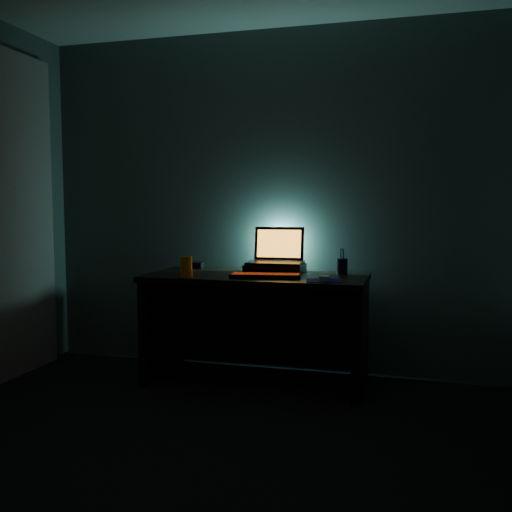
{
  "coord_description": "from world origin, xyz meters",
  "views": [
    {
      "loc": [
        1.02,
        -2.12,
        1.22
      ],
      "look_at": [
        0.01,
        1.57,
        0.88
      ],
      "focal_mm": 40.0,
      "sensor_mm": 36.0,
      "label": 1
    }
  ],
  "objects_px": {
    "keyboard": "(265,276)",
    "juice_glass": "(186,267)",
    "laptop": "(277,255)",
    "pen_cup": "(342,267)",
    "router": "(194,265)",
    "mouse": "(324,278)"
  },
  "relations": [
    {
      "from": "mouse",
      "to": "keyboard",
      "type": "bearing_deg",
      "value": 160.17
    },
    {
      "from": "laptop",
      "to": "keyboard",
      "type": "bearing_deg",
      "value": -90.47
    },
    {
      "from": "pen_cup",
      "to": "juice_glass",
      "type": "height_order",
      "value": "juice_glass"
    },
    {
      "from": "laptop",
      "to": "keyboard",
      "type": "height_order",
      "value": "laptop"
    },
    {
      "from": "laptop",
      "to": "router",
      "type": "height_order",
      "value": "laptop"
    },
    {
      "from": "keyboard",
      "to": "router",
      "type": "distance_m",
      "value": 0.78
    },
    {
      "from": "laptop",
      "to": "keyboard",
      "type": "distance_m",
      "value": 0.36
    },
    {
      "from": "mouse",
      "to": "pen_cup",
      "type": "height_order",
      "value": "pen_cup"
    },
    {
      "from": "router",
      "to": "mouse",
      "type": "bearing_deg",
      "value": -30.55
    },
    {
      "from": "laptop",
      "to": "mouse",
      "type": "relative_size",
      "value": 3.88
    },
    {
      "from": "laptop",
      "to": "pen_cup",
      "type": "bearing_deg",
      "value": -4.57
    },
    {
      "from": "keyboard",
      "to": "router",
      "type": "xyz_separation_m",
      "value": [
        -0.66,
        0.4,
        0.01
      ]
    },
    {
      "from": "pen_cup",
      "to": "router",
      "type": "bearing_deg",
      "value": 175.64
    },
    {
      "from": "keyboard",
      "to": "pen_cup",
      "type": "distance_m",
      "value": 0.56
    },
    {
      "from": "mouse",
      "to": "laptop",
      "type": "bearing_deg",
      "value": 123.38
    },
    {
      "from": "router",
      "to": "pen_cup",
      "type": "bearing_deg",
      "value": -11.16
    },
    {
      "from": "pen_cup",
      "to": "juice_glass",
      "type": "distance_m",
      "value": 1.06
    },
    {
      "from": "laptop",
      "to": "mouse",
      "type": "bearing_deg",
      "value": -46.71
    },
    {
      "from": "laptop",
      "to": "juice_glass",
      "type": "distance_m",
      "value": 0.67
    },
    {
      "from": "keyboard",
      "to": "mouse",
      "type": "relative_size",
      "value": 4.82
    },
    {
      "from": "keyboard",
      "to": "juice_glass",
      "type": "xyz_separation_m",
      "value": [
        -0.52,
        -0.09,
        0.05
      ]
    },
    {
      "from": "laptop",
      "to": "router",
      "type": "xyz_separation_m",
      "value": [
        -0.66,
        0.06,
        -0.1
      ]
    }
  ]
}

